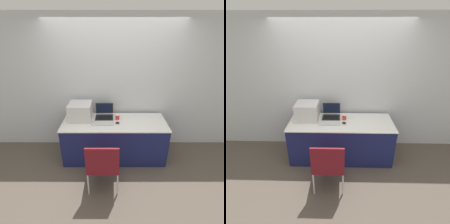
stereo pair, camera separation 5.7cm
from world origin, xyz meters
TOP-DOWN VIEW (x-y plane):
  - ground_plane at (0.00, 0.00)m, footprint 14.00×14.00m
  - wall_back at (0.00, 0.82)m, footprint 8.00×0.05m
  - table at (0.00, 0.36)m, footprint 1.92×0.74m
  - printer at (-0.64, 0.47)m, footprint 0.42×0.40m
  - laptop_left at (-0.19, 0.56)m, footprint 0.34×0.32m
  - external_keyboard at (-0.21, 0.28)m, footprint 0.40×0.16m
  - coffee_cup at (0.06, 0.45)m, footprint 0.08×0.08m
  - mouse at (0.05, 0.28)m, footprint 0.07×0.04m
  - chair at (-0.18, -0.46)m, footprint 0.48×0.45m

SIDE VIEW (x-z plane):
  - ground_plane at x=0.00m, z-range 0.00..0.00m
  - table at x=0.00m, z-range 0.00..0.77m
  - chair at x=-0.18m, z-range 0.07..0.94m
  - external_keyboard at x=-0.21m, z-range 0.77..0.79m
  - mouse at x=0.05m, z-range 0.77..0.81m
  - coffee_cup at x=0.06m, z-range 0.77..0.87m
  - laptop_left at x=-0.19m, z-range 0.69..0.95m
  - printer at x=-0.64m, z-range 0.78..1.10m
  - wall_back at x=0.00m, z-range 0.00..2.60m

